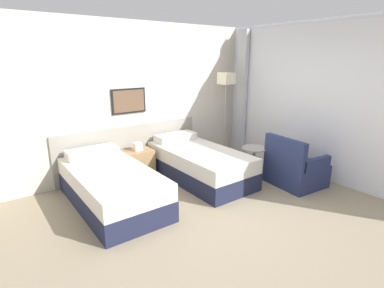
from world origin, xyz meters
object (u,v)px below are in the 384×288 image
Objects in this scene: nightstand at (138,163)px; armchair at (295,170)px; floor_lamp at (226,85)px; side_table at (254,157)px; bed_near_door at (111,186)px; bed_near_window at (199,163)px.

nightstand is 2.72m from armchair.
side_table is at bearing -108.59° from floor_lamp.
bed_near_door is 1.00× the size of bed_near_window.
nightstand is 1.12× the size of side_table.
nightstand reaches higher than side_table.
bed_near_door is 3.54× the size of side_table.
bed_near_door is 1.11× the size of floor_lamp.
bed_near_window is 2.27× the size of armchair.
floor_lamp reaches higher than bed_near_window.
bed_near_window is 1.86m from floor_lamp.
nightstand is 2.07m from side_table.
floor_lamp is at bearing -2.61° from nightstand.
bed_near_door is at bearing 180.00° from bed_near_window.
floor_lamp reaches higher than armchair.
nightstand is at bearing 177.39° from floor_lamp.
bed_near_door is 1.10m from nightstand.
armchair is (1.12, -1.17, -0.01)m from bed_near_window.
floor_lamp is (2.02, -0.09, 1.29)m from nightstand.
nightstand is 2.39m from floor_lamp.
side_table is at bearing -12.93° from bed_near_door.
nightstand is 0.35× the size of floor_lamp.
armchair is (1.93, -1.92, 0.02)m from nightstand.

